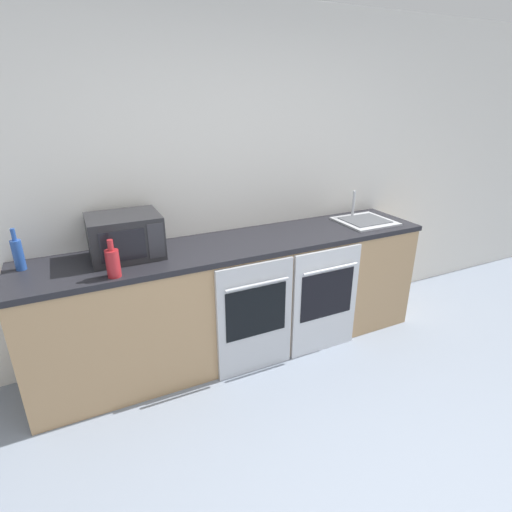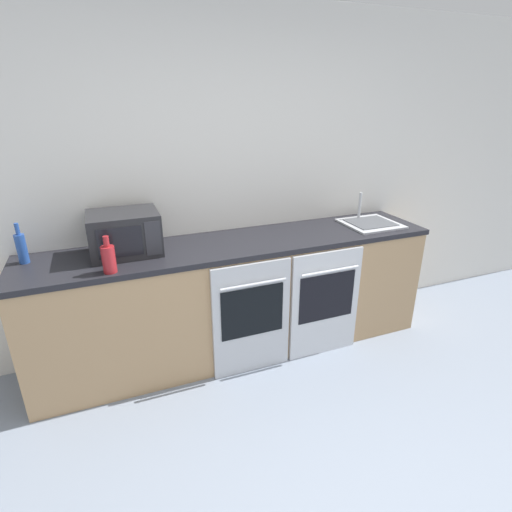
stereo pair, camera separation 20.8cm
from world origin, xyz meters
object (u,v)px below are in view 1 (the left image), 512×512
oven_right (325,301)px  bottle_red (113,262)px  bottle_blue (18,254)px  sink (365,220)px  microwave (125,236)px  oven_left (255,318)px

oven_right → bottle_red: bottle_red is taller
bottle_blue → sink: size_ratio=0.61×
microwave → bottle_blue: size_ratio=1.71×
oven_right → microwave: (-1.39, 0.38, 0.63)m
oven_left → microwave: microwave is taller
microwave → bottle_blue: 0.64m
oven_right → bottle_blue: size_ratio=3.26×
oven_right → bottle_red: size_ratio=3.75×
oven_left → sink: size_ratio=1.99×
oven_right → bottle_blue: bearing=167.7°
bottle_red → sink: (2.10, 0.23, -0.08)m
bottle_blue → oven_left: bearing=-17.3°
microwave → sink: (1.98, -0.07, -0.13)m
oven_left → microwave: 1.07m
bottle_red → bottle_blue: size_ratio=0.87×
microwave → bottle_blue: microwave is taller
microwave → bottle_blue: bearing=174.7°
bottle_red → sink: sink is taller
oven_left → microwave: size_ratio=1.91×
oven_left → bottle_red: size_ratio=3.75×
bottle_red → bottle_blue: bearing=144.7°
oven_left → oven_right: bearing=0.0°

